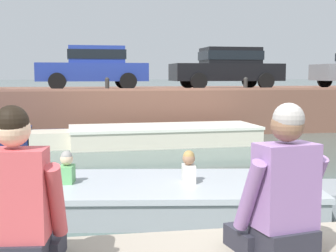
# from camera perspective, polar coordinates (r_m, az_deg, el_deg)

# --- Properties ---
(ground_plane) EXTENTS (400.00, 400.00, 0.00)m
(ground_plane) POSITION_cam_1_polar(r_m,az_deg,el_deg) (9.55, -2.20, -6.14)
(ground_plane) COLOR #4C605B
(far_quay_wall) EXTENTS (60.00, 6.00, 1.53)m
(far_quay_wall) POSITION_cam_1_polar(r_m,az_deg,el_deg) (18.36, -5.91, 2.20)
(far_quay_wall) COLOR brown
(far_quay_wall) RESTS_ON ground
(far_wall_coping) EXTENTS (60.00, 0.24, 0.08)m
(far_wall_coping) POSITION_cam_1_polar(r_m,az_deg,el_deg) (15.45, -5.23, 4.43)
(far_wall_coping) COLOR #925F4C
(far_wall_coping) RESTS_ON far_quay_wall
(boat_moored_central_cream) EXTENTS (6.66, 2.23, 0.55)m
(boat_moored_central_cream) POSITION_cam_1_polar(r_m,az_deg,el_deg) (13.79, -1.58, -1.14)
(boat_moored_central_cream) COLOR silver
(boat_moored_central_cream) RESTS_ON ground
(motorboat_passing) EXTENTS (6.45, 2.76, 0.93)m
(motorboat_passing) POSITION_cam_1_polar(r_m,az_deg,el_deg) (7.13, -1.88, -8.57)
(motorboat_passing) COLOR #93999E
(motorboat_passing) RESTS_ON ground
(car_left_inner_blue) EXTENTS (3.95, 2.02, 1.54)m
(car_left_inner_blue) POSITION_cam_1_polar(r_m,az_deg,el_deg) (17.21, -9.07, 7.25)
(car_left_inner_blue) COLOR #233893
(car_left_inner_blue) RESTS_ON far_quay_wall
(car_centre_black) EXTENTS (4.14, 1.95, 1.54)m
(car_centre_black) POSITION_cam_1_polar(r_m,az_deg,el_deg) (17.99, 7.25, 7.23)
(car_centre_black) COLOR black
(car_centre_black) RESTS_ON far_quay_wall
(mooring_bollard_mid) EXTENTS (0.15, 0.15, 0.45)m
(mooring_bollard_mid) POSITION_cam_1_polar(r_m,az_deg,el_deg) (15.53, -7.43, 5.15)
(mooring_bollard_mid) COLOR #2D2B28
(mooring_bollard_mid) RESTS_ON far_quay_wall
(mooring_bollard_east) EXTENTS (0.15, 0.15, 0.45)m
(mooring_bollard_east) POSITION_cam_1_polar(r_m,az_deg,el_deg) (16.43, 9.44, 5.18)
(mooring_bollard_east) COLOR #2D2B28
(mooring_bollard_east) RESTS_ON far_quay_wall
(person_seated_left) EXTENTS (0.56, 0.56, 0.97)m
(person_seated_left) POSITION_cam_1_polar(r_m,az_deg,el_deg) (2.85, -17.87, -9.49)
(person_seated_left) COLOR #282833
(person_seated_left) RESTS_ON near_quay
(person_seated_right) EXTENTS (0.58, 0.59, 0.97)m
(person_seated_right) POSITION_cam_1_polar(r_m,az_deg,el_deg) (2.99, 13.60, -8.60)
(person_seated_right) COLOR #282833
(person_seated_right) RESTS_ON near_quay
(bottle_drink) EXTENTS (0.06, 0.06, 0.20)m
(bottle_drink) POSITION_cam_1_polar(r_m,az_deg,el_deg) (3.41, 17.24, -11.70)
(bottle_drink) COLOR #E07F6B
(bottle_drink) RESTS_ON near_quay
(snack_bag) EXTENTS (0.18, 0.12, 0.10)m
(snack_bag) POSITION_cam_1_polar(r_m,az_deg,el_deg) (3.17, 15.43, -13.89)
(snack_bag) COLOR orange
(snack_bag) RESTS_ON near_quay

